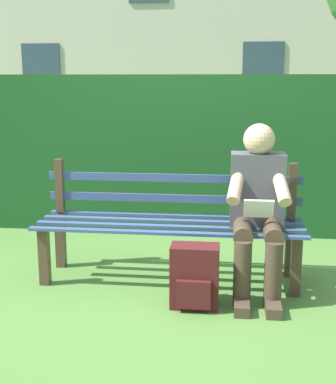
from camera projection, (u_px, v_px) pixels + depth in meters
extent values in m
plane|color=#517F38|center=(170.00, 280.00, 3.92)|extent=(60.00, 60.00, 0.00)
cube|color=#4C3828|center=(296.00, 266.00, 3.59)|extent=(0.07, 0.07, 0.43)
cube|color=#4C3828|center=(44.00, 256.00, 3.80)|extent=(0.07, 0.07, 0.43)
cube|color=#4C3828|center=(290.00, 249.00, 3.96)|extent=(0.07, 0.07, 0.43)
cube|color=#4C3828|center=(61.00, 241.00, 4.16)|extent=(0.07, 0.07, 0.43)
cube|color=#384C7A|center=(173.00, 216.00, 4.06)|extent=(1.95, 0.06, 0.02)
cube|color=#384C7A|center=(171.00, 221.00, 3.91)|extent=(1.95, 0.06, 0.02)
cube|color=#384C7A|center=(168.00, 227.00, 3.75)|extent=(1.95, 0.06, 0.02)
cube|color=#384C7A|center=(166.00, 233.00, 3.60)|extent=(1.95, 0.06, 0.02)
cube|color=#4C3828|center=(292.00, 191.00, 3.90)|extent=(0.06, 0.06, 0.42)
cube|color=#4C3828|center=(60.00, 185.00, 4.11)|extent=(0.06, 0.06, 0.42)
cube|color=#384C7A|center=(173.00, 198.00, 4.02)|extent=(1.95, 0.02, 0.06)
cube|color=#384C7A|center=(173.00, 178.00, 3.99)|extent=(1.95, 0.02, 0.06)
cube|color=#4C4C51|center=(257.00, 189.00, 3.72)|extent=(0.38, 0.22, 0.52)
sphere|color=#D8AD8C|center=(259.00, 139.00, 3.63)|extent=(0.22, 0.22, 0.22)
cylinder|color=#473828|center=(272.00, 230.00, 3.56)|extent=(0.13, 0.42, 0.13)
cylinder|color=#473828|center=(243.00, 229.00, 3.58)|extent=(0.13, 0.42, 0.13)
cylinder|color=#473828|center=(273.00, 275.00, 3.40)|extent=(0.12, 0.12, 0.45)
cylinder|color=#473828|center=(242.00, 274.00, 3.43)|extent=(0.12, 0.12, 0.45)
cube|color=#473828|center=(273.00, 307.00, 3.37)|extent=(0.10, 0.24, 0.07)
cube|color=#473828|center=(242.00, 306.00, 3.39)|extent=(0.10, 0.24, 0.07)
cylinder|color=#D8AD8C|center=(281.00, 185.00, 3.56)|extent=(0.14, 0.32, 0.26)
cylinder|color=#D8AD8C|center=(236.00, 184.00, 3.59)|extent=(0.14, 0.32, 0.26)
cube|color=white|center=(259.00, 209.00, 3.49)|extent=(0.20, 0.07, 0.13)
cube|color=#19471E|center=(213.00, 152.00, 5.24)|extent=(6.51, 0.72, 1.52)
sphere|color=#19471E|center=(56.00, 105.00, 5.40)|extent=(0.58, 0.58, 0.58)
cube|color=beige|center=(158.00, 17.00, 13.06)|extent=(10.15, 3.08, 6.01)
cube|color=#334756|center=(263.00, 70.00, 11.54)|extent=(0.90, 0.04, 1.20)
cube|color=#334756|center=(41.00, 70.00, 12.12)|extent=(0.90, 0.04, 1.20)
cube|color=#4C1919|center=(195.00, 276.00, 3.43)|extent=(0.32, 0.18, 0.42)
cube|color=#4C1919|center=(193.00, 295.00, 3.34)|extent=(0.22, 0.04, 0.18)
cylinder|color=#4C1919|center=(210.00, 268.00, 3.52)|extent=(0.04, 0.04, 0.25)
cylinder|color=#4C1919|center=(182.00, 267.00, 3.54)|extent=(0.04, 0.04, 0.25)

